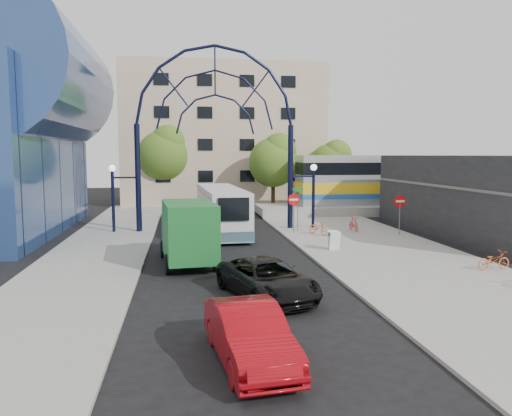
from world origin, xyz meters
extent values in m
plane|color=black|center=(0.00, 0.00, 0.00)|extent=(120.00, 120.00, 0.00)
cube|color=gray|center=(8.00, 4.00, 0.06)|extent=(8.00, 56.00, 0.12)
cube|color=gray|center=(-6.50, 6.00, 0.06)|extent=(5.00, 50.00, 0.12)
cylinder|color=black|center=(-5.00, 14.00, 3.50)|extent=(0.36, 0.36, 7.00)
cylinder|color=black|center=(5.00, 14.00, 3.50)|extent=(0.36, 0.36, 7.00)
cylinder|color=black|center=(-6.60, 14.00, 2.00)|extent=(0.20, 0.20, 4.00)
cylinder|color=black|center=(6.60, 14.00, 2.00)|extent=(0.20, 0.20, 4.00)
sphere|color=white|center=(-6.60, 14.00, 4.20)|extent=(0.44, 0.44, 0.44)
sphere|color=white|center=(6.60, 14.00, 4.20)|extent=(0.44, 0.44, 0.44)
cylinder|color=slate|center=(4.80, 12.00, 1.22)|extent=(0.06, 0.06, 2.20)
cylinder|color=red|center=(4.80, 12.00, 2.22)|extent=(0.80, 0.04, 0.80)
cube|color=white|center=(4.80, 11.97, 2.22)|extent=(0.55, 0.02, 0.12)
cylinder|color=slate|center=(11.00, 10.00, 1.22)|extent=(0.06, 0.06, 2.20)
cylinder|color=red|center=(11.00, 10.00, 2.22)|extent=(0.76, 0.04, 0.76)
cube|color=white|center=(11.00, 9.97, 2.22)|extent=(0.55, 0.02, 0.12)
cylinder|color=slate|center=(5.20, 12.60, 1.52)|extent=(0.05, 0.05, 2.80)
cube|color=#146626|center=(5.20, 12.60, 2.82)|extent=(0.70, 0.03, 0.18)
cube|color=#146626|center=(5.20, 12.60, 2.57)|extent=(0.03, 0.70, 0.18)
cube|color=white|center=(5.60, 5.80, 0.62)|extent=(0.55, 0.26, 0.99)
cube|color=white|center=(5.60, 6.15, 0.62)|extent=(0.55, 0.26, 0.99)
cube|color=#1E59A5|center=(5.60, 5.98, 0.95)|extent=(0.55, 0.42, 0.14)
cylinder|color=navy|center=(-12.00, 15.00, 10.00)|extent=(9.00, 16.00, 9.00)
cube|color=black|center=(16.00, 10.00, 2.50)|extent=(6.00, 16.00, 5.00)
cube|color=tan|center=(2.00, 35.00, 7.00)|extent=(20.00, 12.00, 14.00)
cube|color=gray|center=(20.00, 22.00, 0.40)|extent=(32.00, 5.00, 0.80)
cube|color=#B7B7BC|center=(20.00, 22.00, 2.90)|extent=(25.00, 3.00, 4.20)
cube|color=gold|center=(20.00, 22.00, 2.30)|extent=(25.10, 3.05, 0.90)
cube|color=black|center=(20.00, 22.00, 3.90)|extent=(25.05, 3.05, 1.00)
cube|color=#1E59A5|center=(20.00, 22.00, 1.60)|extent=(25.10, 3.05, 0.35)
cylinder|color=#382314|center=(6.00, 26.00, 1.26)|extent=(0.36, 0.36, 2.52)
sphere|color=#376A1C|center=(6.00, 26.00, 4.34)|extent=(4.48, 4.48, 4.48)
sphere|color=#376A1C|center=(6.50, 25.70, 5.46)|extent=(3.08, 3.08, 3.08)
cylinder|color=#382314|center=(-4.00, 30.00, 1.44)|extent=(0.36, 0.36, 2.88)
sphere|color=#376A1C|center=(-4.00, 30.00, 4.96)|extent=(5.12, 5.12, 5.12)
sphere|color=#376A1C|center=(-3.50, 29.70, 6.24)|extent=(3.52, 3.52, 3.52)
cylinder|color=#382314|center=(12.00, 28.00, 1.17)|extent=(0.36, 0.36, 2.34)
sphere|color=#376A1C|center=(12.00, 28.00, 4.03)|extent=(4.16, 4.16, 4.16)
sphere|color=#376A1C|center=(12.50, 27.70, 5.07)|extent=(2.86, 2.86, 2.86)
cube|color=silver|center=(0.32, 13.47, 1.59)|extent=(2.83, 10.57, 2.64)
cube|color=#4F95B0|center=(0.32, 13.47, 0.50)|extent=(2.85, 10.57, 0.64)
cube|color=black|center=(0.32, 13.47, 2.14)|extent=(2.86, 10.36, 0.82)
cube|color=black|center=(0.58, 8.18, 2.09)|extent=(1.72, 0.21, 1.27)
cube|color=black|center=(0.07, 18.65, 1.46)|extent=(2.19, 0.27, 1.46)
cylinder|color=black|center=(-0.97, 16.66, 0.44)|extent=(0.30, 0.88, 0.87)
cylinder|color=black|center=(1.29, 16.77, 0.44)|extent=(0.30, 0.88, 0.87)
cylinder|color=black|center=(-0.63, 9.55, 0.44)|extent=(0.30, 0.88, 0.87)
cylinder|color=black|center=(1.64, 9.66, 0.44)|extent=(0.30, 0.88, 0.87)
cube|color=black|center=(-2.17, 6.17, 0.98)|extent=(2.26, 2.34, 1.96)
cube|color=black|center=(-2.28, 7.24, 1.38)|extent=(1.79, 0.27, 0.89)
cube|color=#1A6328|center=(-1.90, 3.50, 1.70)|extent=(2.54, 4.30, 2.50)
cylinder|color=black|center=(-3.16, 5.80, 0.43)|extent=(0.32, 0.88, 0.86)
cylinder|color=black|center=(-1.12, 6.01, 0.43)|extent=(0.32, 0.88, 0.86)
cylinder|color=black|center=(-2.81, 2.34, 0.43)|extent=(0.32, 0.88, 0.86)
cylinder|color=black|center=(-0.77, 2.54, 0.43)|extent=(0.32, 0.88, 0.86)
imported|color=black|center=(0.76, -1.73, 0.68)|extent=(3.61, 5.36, 1.36)
imported|color=maroon|center=(-0.60, -7.15, 0.72)|extent=(2.06, 4.52, 1.44)
imported|color=orange|center=(6.12, 10.91, 0.56)|extent=(1.25, 1.77, 0.88)
imported|color=red|center=(8.81, 12.09, 0.58)|extent=(0.49, 1.53, 0.91)
imported|color=#D05E29|center=(11.07, 0.62, 0.53)|extent=(1.60, 0.70, 0.82)
camera|label=1|loc=(-2.14, -18.79, 5.08)|focal=35.00mm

